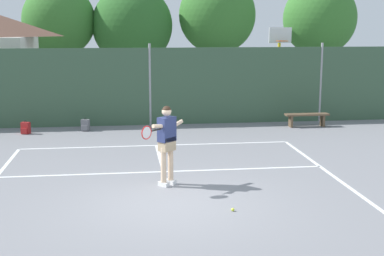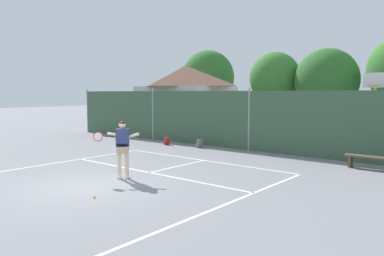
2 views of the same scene
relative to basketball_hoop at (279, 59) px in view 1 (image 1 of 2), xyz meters
The scene contains 10 objects.
ground_plane 11.64m from the basketball_hoop, 117.06° to the right, with size 120.00×120.00×0.00m, color gray.
court_markings 11.08m from the basketball_hoop, 118.62° to the right, with size 8.30×11.10×0.01m.
chainlink_fence 5.39m from the basketball_hoop, 167.41° to the right, with size 26.09×0.09×2.98m.
basketball_hoop is the anchor object (origin of this frame).
treeline_backdrop 11.66m from the basketball_hoop, 121.07° to the left, with size 25.94×4.33×6.45m.
tennis_player 10.34m from the basketball_hoop, 120.47° to the right, with size 1.03×1.09×1.85m.
tennis_ball 11.73m from the basketball_hoop, 110.59° to the right, with size 0.07×0.07×0.07m, color #CCE033.
backpack_red 10.00m from the basketball_hoop, 166.29° to the right, with size 0.33×0.31×0.46m.
backpack_grey 8.07m from the basketball_hoop, 164.81° to the right, with size 0.31×0.29×0.46m.
courtside_bench 3.02m from the basketball_hoop, 79.28° to the right, with size 1.60×0.36×0.48m.
Camera 1 is at (-0.96, -10.60, 3.65)m, focal length 50.19 mm.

